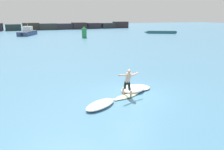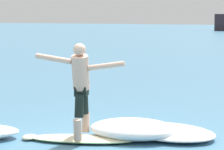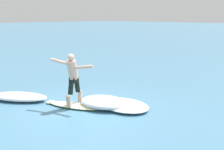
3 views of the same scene
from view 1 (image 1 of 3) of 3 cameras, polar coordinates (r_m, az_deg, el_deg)
name	(u,v)px [view 1 (image 1 of 3)]	position (r m, az deg, el deg)	size (l,w,h in m)	color
ground_plane	(133,96)	(13.01, 5.55, -5.46)	(200.00, 200.00, 0.00)	teal
rock_jetty_breakwater	(63,26)	(73.89, -12.77, 12.34)	(45.07, 5.00, 2.19)	#30272D
surfboard	(127,96)	(12.84, 3.83, -5.49)	(1.99, 1.12, 0.23)	beige
surfer	(128,80)	(12.51, 4.19, -1.40)	(1.45, 0.81, 1.58)	#CDA48B
fishing_boat_near_jetty	(28,32)	(55.02, -21.13, 10.36)	(4.73, 7.73, 2.91)	#364773
small_boat_offshore	(161,32)	(57.71, 12.59, 10.91)	(7.69, 4.86, 0.65)	#255E67
channel_marker_buoy	(84,33)	(45.61, -7.28, 10.92)	(0.97, 0.97, 2.34)	#288447
wave_foam_at_tail	(136,88)	(14.20, 6.35, -3.30)	(2.03, 1.66, 0.17)	white
wave_foam_at_nose	(100,105)	(11.46, -3.11, -7.74)	(2.17, 1.79, 0.25)	white
wave_foam_beside	(133,89)	(13.61, 5.40, -3.75)	(1.71, 1.41, 0.33)	white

